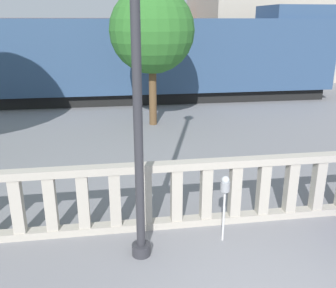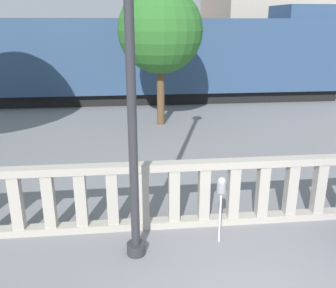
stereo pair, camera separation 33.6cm
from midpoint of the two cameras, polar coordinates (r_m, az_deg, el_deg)
name	(u,v)px [view 1 (the left image)]	position (r m, az deg, el deg)	size (l,w,h in m)	color
balustrade	(220,192)	(7.18, 6.67, -7.24)	(15.16, 0.24, 1.30)	#ADA599
parking_meter	(225,190)	(6.47, 7.21, -6.95)	(0.16, 0.16, 1.24)	silver
train_near	(41,60)	(18.48, -19.27, 11.95)	(27.71, 3.11, 4.40)	black
train_far	(126,45)	(28.25, -6.75, 14.80)	(19.35, 2.79, 4.46)	black
tree_right	(152,31)	(13.64, -3.20, 16.83)	(2.99, 2.99, 4.88)	brown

